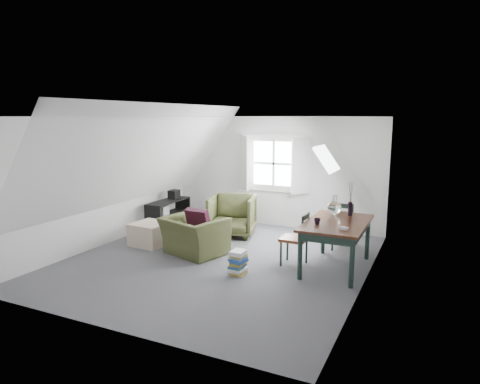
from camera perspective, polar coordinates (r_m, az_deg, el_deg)
The scene contains 24 objects.
floor at distance 7.64m, azimuth -2.92°, elevation -9.08°, with size 5.50×5.50×0.00m, color #4F4F54.
ceiling at distance 7.23m, azimuth -3.09°, elevation 10.01°, with size 5.50×5.50×0.00m, color white.
wall_back at distance 9.82m, azimuth 4.61°, elevation 2.67°, with size 5.00×5.00×0.00m, color silver.
wall_front at distance 5.13m, azimuth -17.70°, elevation -4.54°, with size 5.00×5.00×0.00m, color silver.
wall_left at distance 8.78m, azimuth -17.54°, elevation 1.37°, with size 5.50×5.50×0.00m, color silver.
wall_right at distance 6.55m, azimuth 16.66°, elevation -1.40°, with size 5.50×5.50×0.00m, color silver.
slope_left at distance 8.11m, azimuth -12.77°, elevation 4.65°, with size 5.50×5.50×0.00m, color white.
slope_right at distance 6.67m, azimuth 8.80°, elevation 3.67°, with size 5.50×5.50×0.00m, color white.
dormer_window at distance 9.72m, azimuth 4.47°, elevation 3.79°, with size 1.71×0.35×1.30m.
skylight at distance 7.93m, azimuth 11.47°, elevation 4.36°, with size 0.55×0.75×0.04m, color white.
armchair_near at distance 8.02m, azimuth -6.08°, elevation -8.21°, with size 1.06×0.93×0.69m, color #3E4422.
armchair_far at distance 9.19m, azimuth -1.04°, elevation -5.76°, with size 0.92×0.95×0.87m, color #3E4422.
throw_pillow at distance 7.97m, azimuth -5.60°, elevation -3.78°, with size 0.45×0.13×0.45m, color #3A0F21.
ottoman at distance 8.66m, azimuth -11.81°, elevation -5.47°, with size 0.66×0.66×0.44m, color #C5AD98.
dining_table at distance 7.22m, azimuth 12.76°, elevation -4.70°, with size 0.96×1.60×0.80m.
demijohn at distance 7.62m, azimuth 12.47°, elevation -2.01°, with size 0.24×0.24×0.34m.
vase_twigs at distance 7.67m, azimuth 14.46°, elevation -2.08°, with size 0.08×0.08×0.60m.
cup at distance 6.96m, azimuth 10.25°, elevation -4.25°, with size 0.11×0.11×0.10m, color black.
paper_box at distance 6.72m, azimuth 13.63°, elevation -4.72°, with size 0.12×0.08×0.04m, color white.
dining_chair_far at distance 8.32m, azimuth 13.68°, elevation -4.28°, with size 0.44×0.44×0.93m.
dining_chair_near at distance 7.33m, azimuth 7.50°, elevation -6.11°, with size 0.43×0.43×0.91m.
media_shelf at distance 9.86m, azimuth -9.66°, elevation -3.12°, with size 0.41×1.23×0.63m.
electronics_box at distance 10.01m, azimuth -8.78°, elevation -0.35°, with size 0.19×0.27×0.22m, color black.
magazine_stack at distance 6.96m, azimuth -0.24°, elevation -9.35°, with size 0.28×0.34×0.38m.
Camera 1 is at (3.42, -6.37, 2.50)m, focal length 32.00 mm.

